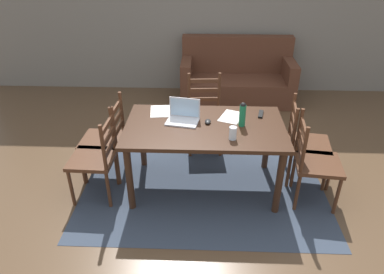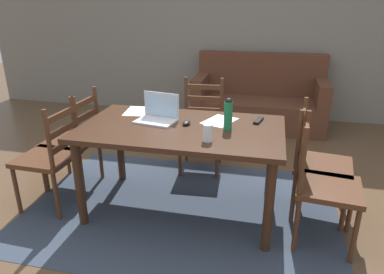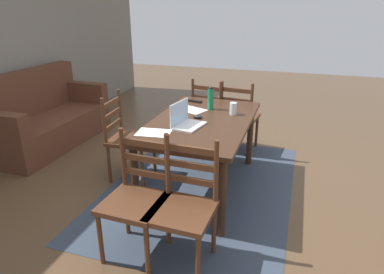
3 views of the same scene
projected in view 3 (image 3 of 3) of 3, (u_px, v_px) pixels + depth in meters
The scene contains 16 objects.
ground_plane at pixel (201, 187), 3.63m from camera, with size 14.00×14.00×0.00m, color brown.
area_rug at pixel (201, 187), 3.63m from camera, with size 2.62×1.85×0.01m, color #333D4C.
dining_table at pixel (202, 128), 3.38m from camera, with size 1.61×0.94×0.76m.
chair_right_near at pixel (239, 117), 4.37m from camera, with size 0.49×0.49×0.95m.
chair_left_far at pixel (137, 199), 2.54m from camera, with size 0.46×0.46×0.95m.
chair_left_near at pixel (184, 208), 2.44m from camera, with size 0.45×0.45×0.95m.
chair_right_far at pixel (211, 114), 4.48m from camera, with size 0.50×0.50×0.95m.
chair_far_head at pixel (128, 138), 3.69m from camera, with size 0.47×0.47×0.95m.
couch at pixel (44, 119), 4.64m from camera, with size 1.80×0.80×1.00m.
laptop at pixel (185, 120), 3.16m from camera, with size 0.35×0.28×0.23m.
water_bottle at pixel (211, 97), 3.63m from camera, with size 0.07×0.07×0.25m.
drinking_glass at pixel (233, 109), 3.48m from camera, with size 0.07×0.07×0.13m, color silver.
computer_mouse at pixel (198, 117), 3.38m from camera, with size 0.06×0.10×0.03m, color black.
tv_remote at pixel (195, 101), 3.94m from camera, with size 0.04×0.17×0.02m, color black.
paper_stack_left at pixel (191, 110), 3.65m from camera, with size 0.21×0.30×0.00m, color white.
paper_stack_right at pixel (154, 133), 3.00m from camera, with size 0.21×0.30×0.00m, color white.
Camera 3 is at (-3.05, -0.89, 1.83)m, focal length 31.75 mm.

